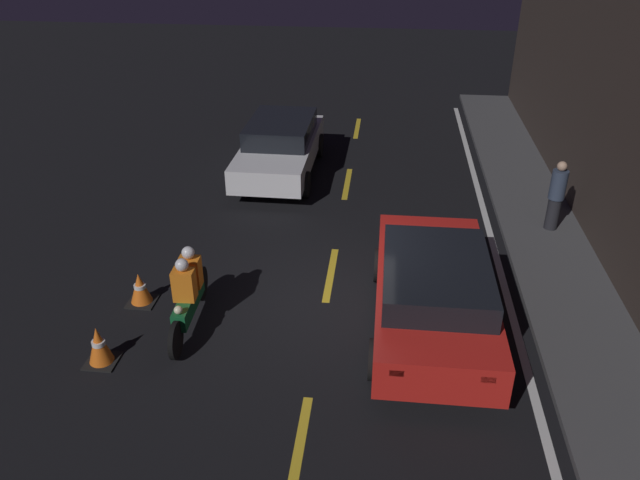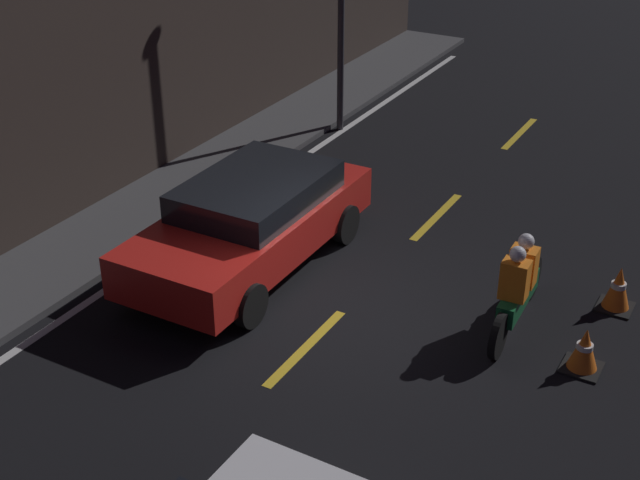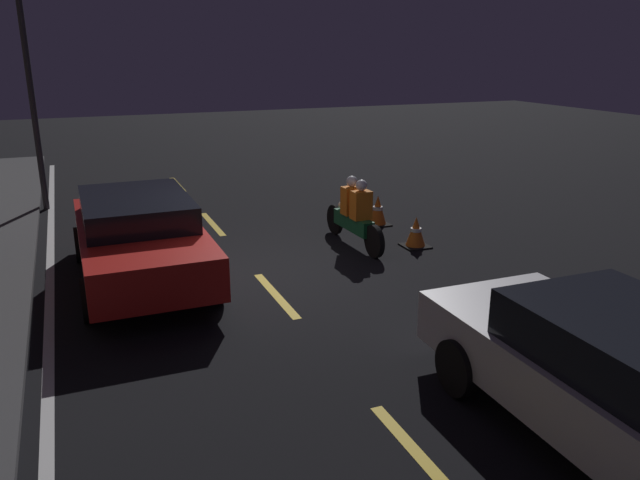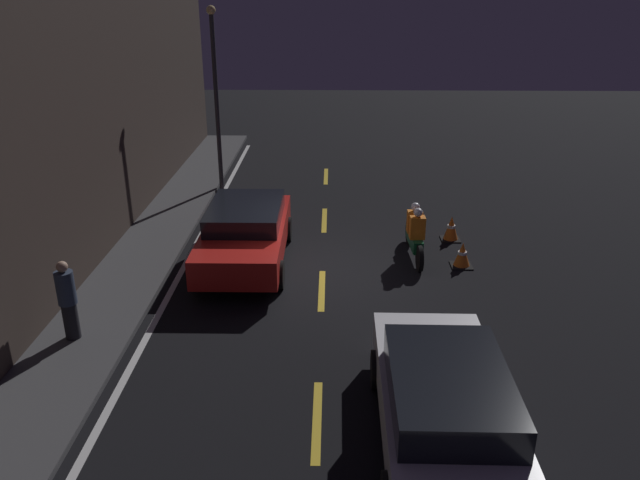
% 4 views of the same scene
% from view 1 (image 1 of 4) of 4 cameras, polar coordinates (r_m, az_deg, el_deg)
% --- Properties ---
extents(ground_plane, '(56.00, 56.00, 0.00)m').
position_cam_1_polar(ground_plane, '(11.50, 0.51, -5.76)').
color(ground_plane, black).
extents(raised_curb, '(28.00, 1.76, 0.11)m').
position_cam_1_polar(raised_curb, '(11.96, 22.52, -6.44)').
color(raised_curb, '#424244').
rests_on(raised_curb, ground).
extents(lane_dash_a, '(2.00, 0.14, 0.01)m').
position_cam_1_polar(lane_dash_a, '(20.52, 3.42, 10.17)').
color(lane_dash_a, gold).
rests_on(lane_dash_a, ground).
extents(lane_dash_b, '(2.00, 0.14, 0.01)m').
position_cam_1_polar(lane_dash_b, '(16.32, 2.50, 5.18)').
color(lane_dash_b, gold).
rests_on(lane_dash_b, ground).
extents(lane_dash_c, '(2.00, 0.14, 0.01)m').
position_cam_1_polar(lane_dash_c, '(12.33, 0.99, -3.13)').
color(lane_dash_c, gold).
rests_on(lane_dash_c, ground).
extents(lane_dash_d, '(2.00, 0.14, 0.01)m').
position_cam_1_polar(lane_dash_d, '(8.85, -1.95, -18.58)').
color(lane_dash_d, gold).
rests_on(lane_dash_d, ground).
extents(lane_solid_kerb, '(25.20, 0.14, 0.01)m').
position_cam_1_polar(lane_solid_kerb, '(11.71, 17.15, -6.51)').
color(lane_solid_kerb, silver).
rests_on(lane_solid_kerb, ground).
extents(sedan_white, '(4.57, 1.97, 1.42)m').
position_cam_1_polar(sedan_white, '(16.76, -3.66, 8.62)').
color(sedan_white, silver).
rests_on(sedan_white, ground).
extents(taxi_red, '(4.55, 2.04, 1.41)m').
position_cam_1_polar(taxi_red, '(10.61, 10.35, -4.55)').
color(taxi_red, red).
rests_on(taxi_red, ground).
extents(motorcycle, '(2.32, 0.39, 1.38)m').
position_cam_1_polar(motorcycle, '(10.87, -11.96, -4.64)').
color(motorcycle, black).
rests_on(motorcycle, ground).
extents(traffic_cone_near, '(0.51, 0.51, 0.61)m').
position_cam_1_polar(traffic_cone_near, '(11.81, -16.12, -4.29)').
color(traffic_cone_near, black).
rests_on(traffic_cone_near, ground).
extents(traffic_cone_mid, '(0.50, 0.50, 0.67)m').
position_cam_1_polar(traffic_cone_mid, '(10.56, -19.55, -9.08)').
color(traffic_cone_mid, black).
rests_on(traffic_cone_mid, ground).
extents(pedestrian, '(0.34, 0.34, 1.57)m').
position_cam_1_polar(pedestrian, '(14.39, 20.80, 3.84)').
color(pedestrian, black).
rests_on(pedestrian, raised_curb).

